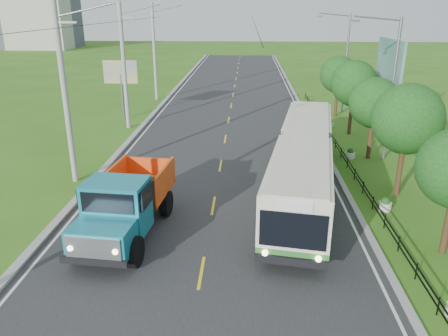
# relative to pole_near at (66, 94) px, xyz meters

# --- Properties ---
(ground) EXTENTS (240.00, 240.00, 0.00)m
(ground) POSITION_rel_pole_near_xyz_m (8.26, -9.00, -5.09)
(ground) COLOR #326518
(ground) RESTS_ON ground
(road) EXTENTS (14.00, 120.00, 0.02)m
(road) POSITION_rel_pole_near_xyz_m (8.26, 11.00, -5.08)
(road) COLOR #28282B
(road) RESTS_ON ground
(curb_left) EXTENTS (0.40, 120.00, 0.15)m
(curb_left) POSITION_rel_pole_near_xyz_m (1.06, 11.00, -5.02)
(curb_left) COLOR #9E9E99
(curb_left) RESTS_ON ground
(curb_right) EXTENTS (0.30, 120.00, 0.10)m
(curb_right) POSITION_rel_pole_near_xyz_m (15.41, 11.00, -5.04)
(curb_right) COLOR #9E9E99
(curb_right) RESTS_ON ground
(edge_line_left) EXTENTS (0.12, 120.00, 0.00)m
(edge_line_left) POSITION_rel_pole_near_xyz_m (1.61, 11.00, -5.07)
(edge_line_left) COLOR silver
(edge_line_left) RESTS_ON road
(edge_line_right) EXTENTS (0.12, 120.00, 0.00)m
(edge_line_right) POSITION_rel_pole_near_xyz_m (14.91, 11.00, -5.07)
(edge_line_right) COLOR silver
(edge_line_right) RESTS_ON road
(centre_dash) EXTENTS (0.12, 2.20, 0.00)m
(centre_dash) POSITION_rel_pole_near_xyz_m (8.26, -9.00, -5.07)
(centre_dash) COLOR yellow
(centre_dash) RESTS_ON road
(railing_right) EXTENTS (0.04, 40.00, 0.60)m
(railing_right) POSITION_rel_pole_near_xyz_m (16.26, 5.00, -4.79)
(railing_right) COLOR black
(railing_right) RESTS_ON ground
(pole_near) EXTENTS (3.51, 0.32, 10.00)m
(pole_near) POSITION_rel_pole_near_xyz_m (0.00, 0.00, 0.00)
(pole_near) COLOR gray
(pole_near) RESTS_ON ground
(pole_mid) EXTENTS (3.51, 0.32, 10.00)m
(pole_mid) POSITION_rel_pole_near_xyz_m (0.00, 12.00, 0.00)
(pole_mid) COLOR gray
(pole_mid) RESTS_ON ground
(pole_far) EXTENTS (3.51, 0.32, 10.00)m
(pole_far) POSITION_rel_pole_near_xyz_m (0.00, 24.00, 0.00)
(pole_far) COLOR gray
(pole_far) RESTS_ON ground
(tree_third) EXTENTS (3.60, 3.62, 6.00)m
(tree_third) POSITION_rel_pole_near_xyz_m (18.12, -0.86, -1.11)
(tree_third) COLOR #382314
(tree_third) RESTS_ON ground
(tree_fourth) EXTENTS (3.24, 3.31, 5.40)m
(tree_fourth) POSITION_rel_pole_near_xyz_m (18.12, 5.14, -1.51)
(tree_fourth) COLOR #382314
(tree_fourth) RESTS_ON ground
(tree_fifth) EXTENTS (3.48, 3.52, 5.80)m
(tree_fifth) POSITION_rel_pole_near_xyz_m (18.12, 11.14, -1.24)
(tree_fifth) COLOR #382314
(tree_fifth) RESTS_ON ground
(tree_back) EXTENTS (3.30, 3.36, 5.50)m
(tree_back) POSITION_rel_pole_near_xyz_m (18.12, 17.14, -1.44)
(tree_back) COLOR #382314
(tree_back) RESTS_ON ground
(streetlight_mid) EXTENTS (3.02, 0.20, 9.07)m
(streetlight_mid) POSITION_rel_pole_near_xyz_m (18.90, 5.00, -0.19)
(streetlight_mid) COLOR slate
(streetlight_mid) RESTS_ON ground
(streetlight_far) EXTENTS (3.02, 0.20, 9.07)m
(streetlight_far) POSITION_rel_pole_near_xyz_m (18.90, 19.00, -0.19)
(streetlight_far) COLOR slate
(streetlight_far) RESTS_ON ground
(planter_near) EXTENTS (0.64, 0.64, 0.67)m
(planter_near) POSITION_rel_pole_near_xyz_m (16.86, -3.00, -4.81)
(planter_near) COLOR silver
(planter_near) RESTS_ON ground
(planter_mid) EXTENTS (0.64, 0.64, 0.67)m
(planter_mid) POSITION_rel_pole_near_xyz_m (16.86, 5.00, -4.81)
(planter_mid) COLOR silver
(planter_mid) RESTS_ON ground
(planter_far) EXTENTS (0.64, 0.64, 0.67)m
(planter_far) POSITION_rel_pole_near_xyz_m (16.86, 13.00, -4.81)
(planter_far) COLOR silver
(planter_far) RESTS_ON ground
(billboard_left) EXTENTS (3.00, 0.20, 5.20)m
(billboard_left) POSITION_rel_pole_near_xyz_m (-1.24, 15.00, -1.23)
(billboard_left) COLOR slate
(billboard_left) RESTS_ON ground
(billboard_right) EXTENTS (0.24, 6.00, 7.30)m
(billboard_right) POSITION_rel_pole_near_xyz_m (20.56, 11.00, 0.25)
(billboard_right) COLOR slate
(billboard_right) RESTS_ON ground
(bus) EXTENTS (5.38, 16.95, 3.23)m
(bus) POSITION_rel_pole_near_xyz_m (12.98, -0.94, -3.15)
(bus) COLOR #33742E
(bus) RESTS_ON ground
(dump_truck) EXTENTS (3.28, 7.18, 2.93)m
(dump_truck) POSITION_rel_pole_near_xyz_m (4.69, -6.14, -3.44)
(dump_truck) COLOR teal
(dump_truck) RESTS_ON ground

